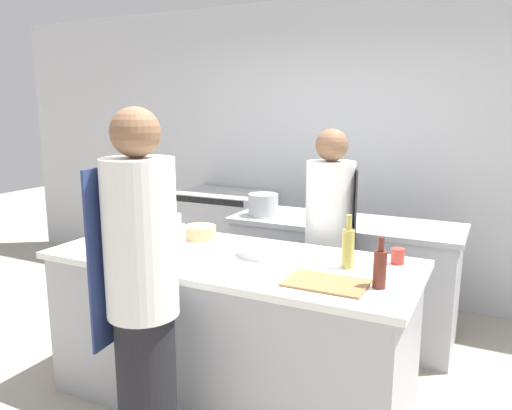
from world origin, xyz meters
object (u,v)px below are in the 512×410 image
(bottle_olive_oil, at_px, (144,221))
(bowl_prep_small, at_px, (154,239))
(cup, at_px, (398,256))
(bottle_vinegar, at_px, (133,221))
(bowl_mixing_large, at_px, (200,232))
(bottle_cooking_oil, at_px, (348,247))
(stockpot, at_px, (263,205))
(bottle_wine, at_px, (178,237))
(oven_range, at_px, (224,239))
(chef_at_prep_near, at_px, (142,297))
(chef_at_stove, at_px, (329,247))
(bowl_ceramic_blue, at_px, (260,250))
(bottle_sauce, at_px, (380,268))

(bottle_olive_oil, xyz_separation_m, bowl_prep_small, (0.23, -0.18, -0.06))
(cup, bearing_deg, bottle_vinegar, -177.62)
(bottle_olive_oil, distance_m, bowl_mixing_large, 0.43)
(bottle_cooking_oil, xyz_separation_m, cup, (0.24, 0.19, -0.07))
(bottle_cooking_oil, relative_size, stockpot, 1.23)
(bottle_wine, height_order, bowl_prep_small, bottle_wine)
(cup, distance_m, stockpot, 1.48)
(oven_range, relative_size, bottle_olive_oil, 4.24)
(bowl_prep_small, distance_m, cup, 1.53)
(cup, bearing_deg, chef_at_prep_near, -134.33)
(chef_at_stove, xyz_separation_m, bottle_cooking_oil, (0.32, -0.66, 0.21))
(chef_at_prep_near, height_order, bottle_vinegar, chef_at_prep_near)
(bowl_mixing_large, height_order, stockpot, stockpot)
(chef_at_stove, distance_m, bottle_olive_oil, 1.32)
(bottle_olive_oil, height_order, bottle_wine, bottle_wine)
(chef_at_stove, bearing_deg, bottle_olive_oil, -80.47)
(chef_at_stove, xyz_separation_m, bottle_wine, (-0.69, -0.83, 0.19))
(bottle_wine, bearing_deg, bowl_ceramic_blue, 20.09)
(bottle_olive_oil, height_order, bowl_prep_small, bottle_olive_oil)
(cup, bearing_deg, chef_at_stove, 139.94)
(bottle_olive_oil, xyz_separation_m, cup, (1.73, 0.09, -0.05))
(oven_range, height_order, bottle_vinegar, bottle_vinegar)
(bottle_sauce, distance_m, bowl_mixing_large, 1.36)
(oven_range, relative_size, bowl_mixing_large, 4.43)
(stockpot, bearing_deg, chef_at_prep_near, -82.60)
(bottle_wine, xyz_separation_m, bowl_prep_small, (-0.27, 0.10, -0.07))
(oven_range, distance_m, bottle_wine, 2.07)
(oven_range, xyz_separation_m, chef_at_stove, (1.44, -1.01, 0.36))
(bottle_olive_oil, distance_m, stockpot, 1.03)
(bottle_sauce, bearing_deg, cup, 89.02)
(chef_at_stove, xyz_separation_m, bowl_ceramic_blue, (-0.22, -0.66, 0.12))
(bottle_olive_oil, height_order, bottle_vinegar, bottle_olive_oil)
(chef_at_prep_near, height_order, cup, chef_at_prep_near)
(bottle_sauce, height_order, bowl_mixing_large, bottle_sauce)
(chef_at_prep_near, bearing_deg, bowl_prep_small, 29.00)
(bottle_sauce, bearing_deg, stockpot, 134.59)
(chef_at_stove, xyz_separation_m, stockpot, (-0.68, 0.35, 0.18))
(bottle_wine, xyz_separation_m, bottle_sauce, (1.23, -0.06, 0.01))
(oven_range, distance_m, chef_at_stove, 1.80)
(oven_range, relative_size, chef_at_stove, 0.58)
(oven_range, relative_size, bowl_prep_small, 3.65)
(bottle_olive_oil, xyz_separation_m, bowl_mixing_large, (0.43, 0.06, -0.05))
(bottle_cooking_oil, height_order, cup, bottle_cooking_oil)
(bottle_vinegar, bearing_deg, bowl_ceramic_blue, -6.51)
(chef_at_stove, bearing_deg, chef_at_prep_near, -32.11)
(bowl_ceramic_blue, xyz_separation_m, cup, (0.77, 0.20, 0.01))
(chef_at_stove, height_order, bowl_mixing_large, chef_at_stove)
(bottle_vinegar, xyz_separation_m, bowl_mixing_large, (0.53, 0.05, -0.03))
(bowl_ceramic_blue, relative_size, cup, 2.95)
(chef_at_stove, bearing_deg, bowl_prep_small, -68.01)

